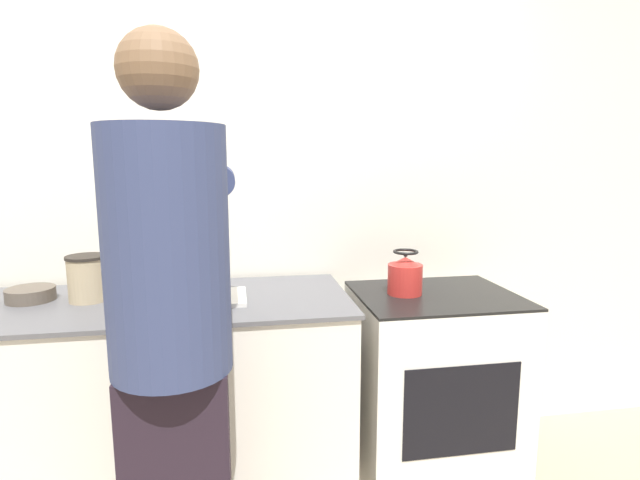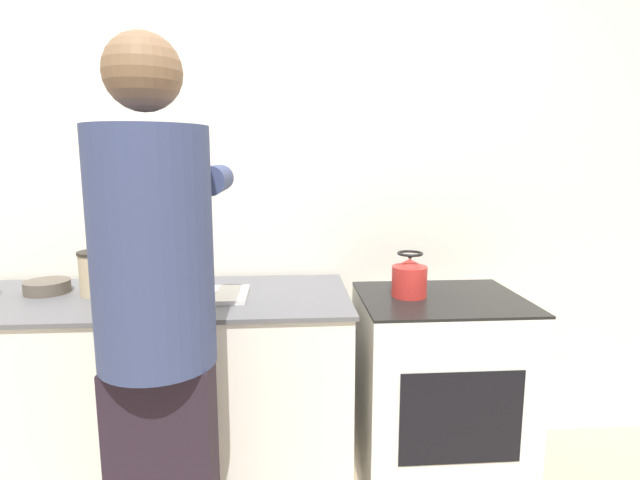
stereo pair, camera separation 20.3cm
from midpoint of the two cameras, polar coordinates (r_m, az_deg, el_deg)
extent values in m
cube|color=silver|center=(2.48, -12.28, 4.75)|extent=(8.00, 0.05, 2.60)
cube|color=silver|center=(2.38, -21.71, -17.37)|extent=(1.70, 0.65, 0.89)
cube|color=#56565B|center=(2.22, -22.43, -6.76)|extent=(1.72, 0.68, 0.02)
cube|color=silver|center=(2.43, 10.30, -16.38)|extent=(0.71, 0.59, 0.88)
cube|color=black|center=(2.28, 10.63, -6.23)|extent=(0.71, 0.59, 0.01)
cube|color=black|center=(2.17, 13.13, -18.52)|extent=(0.49, 0.01, 0.39)
cylinder|color=navy|center=(1.54, -20.79, -1.26)|extent=(0.36, 0.36, 0.72)
sphere|color=brown|center=(1.53, -21.95, 17.72)|extent=(0.22, 0.22, 0.22)
cylinder|color=navy|center=(1.85, -24.00, 6.23)|extent=(0.10, 0.30, 0.10)
cylinder|color=navy|center=(1.80, -14.55, 6.67)|extent=(0.10, 0.30, 0.10)
cube|color=silver|center=(2.14, -16.02, -6.47)|extent=(0.36, 0.26, 0.02)
cube|color=silver|center=(2.15, -16.42, -6.12)|extent=(0.13, 0.05, 0.01)
cube|color=black|center=(2.17, -19.01, -6.07)|extent=(0.08, 0.04, 0.01)
cylinder|color=red|center=(2.23, 7.10, -4.50)|extent=(0.15, 0.15, 0.13)
cone|color=red|center=(2.22, 7.15, -2.39)|extent=(0.12, 0.12, 0.03)
sphere|color=black|center=(2.21, 7.16, -1.73)|extent=(0.02, 0.02, 0.02)
torus|color=black|center=(2.21, 7.17, -1.37)|extent=(0.11, 0.11, 0.01)
cylinder|color=brown|center=(2.43, -32.33, -5.29)|extent=(0.19, 0.19, 0.05)
cylinder|color=tan|center=(2.30, -27.41, -4.07)|extent=(0.15, 0.15, 0.18)
cylinder|color=#28231E|center=(2.28, -27.59, -1.76)|extent=(0.16, 0.16, 0.01)
camera|label=1|loc=(0.10, -92.86, -0.47)|focal=28.00mm
camera|label=2|loc=(0.10, 87.14, 0.47)|focal=28.00mm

